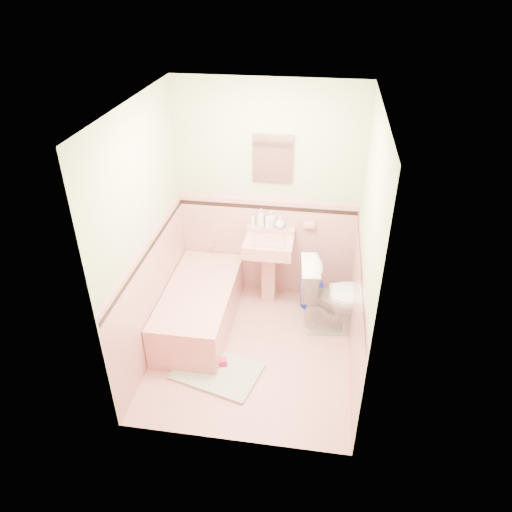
# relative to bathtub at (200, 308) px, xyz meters

# --- Properties ---
(floor) EXTENTS (2.20, 2.20, 0.00)m
(floor) POSITION_rel_bathtub_xyz_m (0.63, -0.33, -0.23)
(floor) COLOR #D7938D
(floor) RESTS_ON ground
(ceiling) EXTENTS (2.20, 2.20, 0.00)m
(ceiling) POSITION_rel_bathtub_xyz_m (0.63, -0.33, 2.27)
(ceiling) COLOR white
(ceiling) RESTS_ON ground
(wall_back) EXTENTS (2.50, 0.00, 2.50)m
(wall_back) POSITION_rel_bathtub_xyz_m (0.63, 0.77, 1.02)
(wall_back) COLOR #F9F0CB
(wall_back) RESTS_ON ground
(wall_front) EXTENTS (2.50, 0.00, 2.50)m
(wall_front) POSITION_rel_bathtub_xyz_m (0.63, -1.43, 1.02)
(wall_front) COLOR #F9F0CB
(wall_front) RESTS_ON ground
(wall_left) EXTENTS (0.00, 2.50, 2.50)m
(wall_left) POSITION_rel_bathtub_xyz_m (-0.37, -0.33, 1.02)
(wall_left) COLOR #F9F0CB
(wall_left) RESTS_ON ground
(wall_right) EXTENTS (0.00, 2.50, 2.50)m
(wall_right) POSITION_rel_bathtub_xyz_m (1.63, -0.33, 1.02)
(wall_right) COLOR #F9F0CB
(wall_right) RESTS_ON ground
(wainscot_back) EXTENTS (2.00, 0.00, 2.00)m
(wainscot_back) POSITION_rel_bathtub_xyz_m (0.63, 0.76, 0.38)
(wainscot_back) COLOR #DA9892
(wainscot_back) RESTS_ON ground
(wainscot_front) EXTENTS (2.00, 0.00, 2.00)m
(wainscot_front) POSITION_rel_bathtub_xyz_m (0.63, -1.42, 0.38)
(wainscot_front) COLOR #DA9892
(wainscot_front) RESTS_ON ground
(wainscot_left) EXTENTS (0.00, 2.20, 2.20)m
(wainscot_left) POSITION_rel_bathtub_xyz_m (-0.36, -0.33, 0.38)
(wainscot_left) COLOR #DA9892
(wainscot_left) RESTS_ON ground
(wainscot_right) EXTENTS (0.00, 2.20, 2.20)m
(wainscot_right) POSITION_rel_bathtub_xyz_m (1.62, -0.33, 0.38)
(wainscot_right) COLOR #DA9892
(wainscot_right) RESTS_ON ground
(accent_back) EXTENTS (2.00, 0.00, 2.00)m
(accent_back) POSITION_rel_bathtub_xyz_m (0.63, 0.75, 0.90)
(accent_back) COLOR black
(accent_back) RESTS_ON ground
(accent_front) EXTENTS (2.00, 0.00, 2.00)m
(accent_front) POSITION_rel_bathtub_xyz_m (0.63, -1.41, 0.90)
(accent_front) COLOR black
(accent_front) RESTS_ON ground
(accent_left) EXTENTS (0.00, 2.20, 2.20)m
(accent_left) POSITION_rel_bathtub_xyz_m (-0.35, -0.33, 0.89)
(accent_left) COLOR black
(accent_left) RESTS_ON ground
(accent_right) EXTENTS (0.00, 2.20, 2.20)m
(accent_right) POSITION_rel_bathtub_xyz_m (1.61, -0.33, 0.89)
(accent_right) COLOR black
(accent_right) RESTS_ON ground
(cap_back) EXTENTS (2.00, 0.00, 2.00)m
(cap_back) POSITION_rel_bathtub_xyz_m (0.63, 0.75, 0.99)
(cap_back) COLOR #D79595
(cap_back) RESTS_ON ground
(cap_front) EXTENTS (2.00, 0.00, 2.00)m
(cap_front) POSITION_rel_bathtub_xyz_m (0.63, -1.41, 0.99)
(cap_front) COLOR #D79595
(cap_front) RESTS_ON ground
(cap_left) EXTENTS (0.00, 2.20, 2.20)m
(cap_left) POSITION_rel_bathtub_xyz_m (-0.35, -0.33, 1.00)
(cap_left) COLOR #D79595
(cap_left) RESTS_ON ground
(cap_right) EXTENTS (0.00, 2.20, 2.20)m
(cap_right) POSITION_rel_bathtub_xyz_m (1.61, -0.33, 1.00)
(cap_right) COLOR #D79595
(cap_right) RESTS_ON ground
(bathtub) EXTENTS (0.70, 1.50, 0.45)m
(bathtub) POSITION_rel_bathtub_xyz_m (0.00, 0.00, 0.00)
(bathtub) COLOR tan
(bathtub) RESTS_ON floor
(tub_faucet) EXTENTS (0.04, 0.12, 0.04)m
(tub_faucet) POSITION_rel_bathtub_xyz_m (0.00, 0.72, 0.41)
(tub_faucet) COLOR silver
(tub_faucet) RESTS_ON wall_back
(sink) EXTENTS (0.53, 0.48, 0.84)m
(sink) POSITION_rel_bathtub_xyz_m (0.68, 0.53, 0.19)
(sink) COLOR tan
(sink) RESTS_ON floor
(sink_faucet) EXTENTS (0.02, 0.02, 0.10)m
(sink_faucet) POSITION_rel_bathtub_xyz_m (0.68, 0.67, 0.72)
(sink_faucet) COLOR silver
(sink_faucet) RESTS_ON sink
(medicine_cabinet) EXTENTS (0.40, 0.04, 0.50)m
(medicine_cabinet) POSITION_rel_bathtub_xyz_m (0.68, 0.74, 1.47)
(medicine_cabinet) COLOR white
(medicine_cabinet) RESTS_ON wall_back
(soap_dish) EXTENTS (0.13, 0.08, 0.04)m
(soap_dish) POSITION_rel_bathtub_xyz_m (1.10, 0.73, 0.72)
(soap_dish) COLOR tan
(soap_dish) RESTS_ON wall_back
(soap_bottle_left) EXTENTS (0.11, 0.11, 0.22)m
(soap_bottle_left) POSITION_rel_bathtub_xyz_m (0.56, 0.71, 0.78)
(soap_bottle_left) COLOR #B2B2B2
(soap_bottle_left) RESTS_ON sink
(soap_bottle_mid) EXTENTS (0.12, 0.12, 0.20)m
(soap_bottle_mid) POSITION_rel_bathtub_xyz_m (0.67, 0.71, 0.77)
(soap_bottle_mid) COLOR #B2B2B2
(soap_bottle_mid) RESTS_ON sink
(soap_bottle_right) EXTENTS (0.12, 0.12, 0.14)m
(soap_bottle_right) POSITION_rel_bathtub_xyz_m (0.78, 0.71, 0.74)
(soap_bottle_right) COLOR #B2B2B2
(soap_bottle_right) RESTS_ON sink
(tube) EXTENTS (0.04, 0.04, 0.12)m
(tube) POSITION_rel_bathtub_xyz_m (0.47, 0.71, 0.73)
(tube) COLOR white
(tube) RESTS_ON sink
(toilet) EXTENTS (0.87, 0.55, 0.84)m
(toilet) POSITION_rel_bathtub_xyz_m (1.47, 0.17, 0.20)
(toilet) COLOR white
(toilet) RESTS_ON floor
(bucket) EXTENTS (0.34, 0.34, 0.28)m
(bucket) POSITION_rel_bathtub_xyz_m (1.18, 0.53, -0.09)
(bucket) COLOR #0F1AA1
(bucket) RESTS_ON floor
(bath_mat) EXTENTS (0.91, 0.73, 0.03)m
(bath_mat) POSITION_rel_bathtub_xyz_m (0.34, -0.69, -0.21)
(bath_mat) COLOR #97AA8D
(bath_mat) RESTS_ON floor
(shoe) EXTENTS (0.17, 0.11, 0.06)m
(shoe) POSITION_rel_bathtub_xyz_m (0.34, -0.61, -0.16)
(shoe) COLOR #BF1E59
(shoe) RESTS_ON bath_mat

